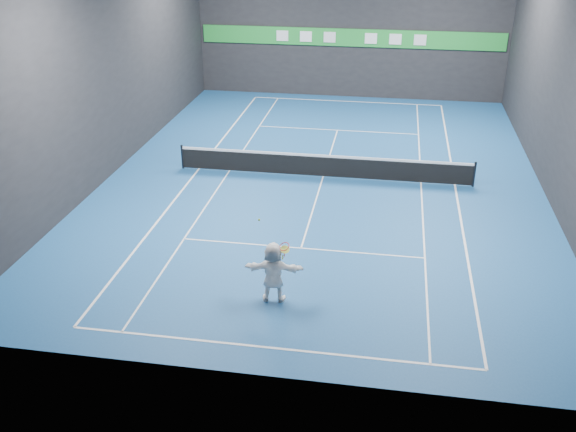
% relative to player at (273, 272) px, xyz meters
% --- Properties ---
extents(ground, '(26.00, 26.00, 0.00)m').
position_rel_player_xyz_m(ground, '(0.34, 9.63, -0.93)').
color(ground, navy).
rests_on(ground, ground).
extents(wall_back, '(18.00, 0.10, 9.00)m').
position_rel_player_xyz_m(wall_back, '(0.34, 22.63, 3.57)').
color(wall_back, black).
rests_on(wall_back, ground).
extents(wall_front, '(18.00, 0.10, 9.00)m').
position_rel_player_xyz_m(wall_front, '(0.34, -3.37, 3.57)').
color(wall_front, black).
rests_on(wall_front, ground).
extents(wall_left, '(0.10, 26.00, 9.00)m').
position_rel_player_xyz_m(wall_left, '(-8.66, 9.63, 3.57)').
color(wall_left, black).
rests_on(wall_left, ground).
extents(wall_right, '(0.10, 26.00, 9.00)m').
position_rel_player_xyz_m(wall_right, '(9.34, 9.63, 3.57)').
color(wall_right, black).
rests_on(wall_right, ground).
extents(baseline_near, '(10.98, 0.08, 0.01)m').
position_rel_player_xyz_m(baseline_near, '(0.34, -2.26, -0.93)').
color(baseline_near, white).
rests_on(baseline_near, ground).
extents(baseline_far, '(10.98, 0.08, 0.01)m').
position_rel_player_xyz_m(baseline_far, '(0.34, 21.52, -0.93)').
color(baseline_far, white).
rests_on(baseline_far, ground).
extents(sideline_doubles_left, '(0.08, 23.78, 0.01)m').
position_rel_player_xyz_m(sideline_doubles_left, '(-5.15, 9.63, -0.93)').
color(sideline_doubles_left, white).
rests_on(sideline_doubles_left, ground).
extents(sideline_doubles_right, '(0.08, 23.78, 0.01)m').
position_rel_player_xyz_m(sideline_doubles_right, '(5.83, 9.63, -0.93)').
color(sideline_doubles_right, white).
rests_on(sideline_doubles_right, ground).
extents(sideline_singles_left, '(0.06, 23.78, 0.01)m').
position_rel_player_xyz_m(sideline_singles_left, '(-3.77, 9.63, -0.93)').
color(sideline_singles_left, white).
rests_on(sideline_singles_left, ground).
extents(sideline_singles_right, '(0.06, 23.78, 0.01)m').
position_rel_player_xyz_m(sideline_singles_right, '(4.45, 9.63, -0.93)').
color(sideline_singles_right, white).
rests_on(sideline_singles_right, ground).
extents(service_line_near, '(8.23, 0.06, 0.01)m').
position_rel_player_xyz_m(service_line_near, '(0.34, 3.23, -0.93)').
color(service_line_near, white).
rests_on(service_line_near, ground).
extents(service_line_far, '(8.23, 0.06, 0.01)m').
position_rel_player_xyz_m(service_line_far, '(0.34, 16.03, -0.93)').
color(service_line_far, white).
rests_on(service_line_far, ground).
extents(center_service_line, '(0.06, 12.80, 0.01)m').
position_rel_player_xyz_m(center_service_line, '(0.34, 9.63, -0.93)').
color(center_service_line, white).
rests_on(center_service_line, ground).
extents(player, '(1.76, 0.67, 1.86)m').
position_rel_player_xyz_m(player, '(0.00, 0.00, 0.00)').
color(player, white).
rests_on(player, ground).
extents(tennis_ball, '(0.06, 0.06, 0.06)m').
position_rel_player_xyz_m(tennis_ball, '(-0.40, 0.07, 1.61)').
color(tennis_ball, '#BDE626').
rests_on(tennis_ball, player).
extents(tennis_net, '(12.50, 0.10, 1.07)m').
position_rel_player_xyz_m(tennis_net, '(0.34, 9.63, -0.39)').
color(tennis_net, black).
rests_on(tennis_net, ground).
extents(sponsor_banner, '(17.64, 0.11, 1.00)m').
position_rel_player_xyz_m(sponsor_banner, '(0.34, 22.56, 2.57)').
color(sponsor_banner, green).
rests_on(sponsor_banner, wall_back).
extents(tennis_racket, '(0.42, 0.38, 0.57)m').
position_rel_player_xyz_m(tennis_racket, '(0.31, 0.05, 0.78)').
color(tennis_racket, red).
rests_on(tennis_racket, player).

